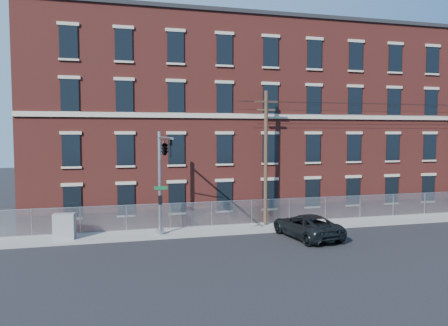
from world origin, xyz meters
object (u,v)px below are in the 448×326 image
object	(u,v)px
pickup_truck	(306,226)
utility_cabinet	(64,226)
utility_pole_near	(266,155)
traffic_signal_mast	(163,159)

from	to	relation	value
pickup_truck	utility_cabinet	size ratio (longest dim) A/B	3.42
utility_pole_near	pickup_truck	world-z (taller)	utility_pole_near
utility_cabinet	pickup_truck	bearing A→B (deg)	-2.26
utility_pole_near	pickup_truck	distance (m)	6.23
pickup_truck	utility_cabinet	bearing A→B (deg)	-18.99
traffic_signal_mast	utility_cabinet	xyz separation A→B (m)	(-6.17, 2.56, -4.43)
traffic_signal_mast	utility_pole_near	world-z (taller)	utility_pole_near
traffic_signal_mast	utility_cabinet	size ratio (longest dim) A/B	4.18
traffic_signal_mast	pickup_truck	xyz separation A→B (m)	(9.44, -0.59, -4.59)
utility_cabinet	utility_pole_near	bearing A→B (deg)	12.61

